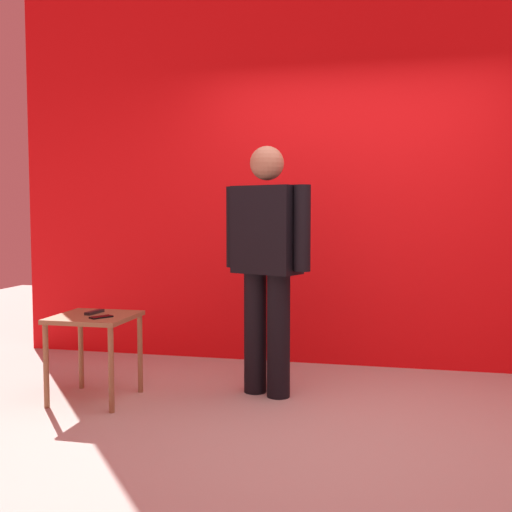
% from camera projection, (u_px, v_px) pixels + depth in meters
% --- Properties ---
extents(ground_plane, '(12.00, 12.00, 0.00)m').
position_uv_depth(ground_plane, '(335.00, 430.00, 3.61)').
color(ground_plane, '#B7B2A8').
extents(back_wall_red, '(5.94, 0.12, 3.39)m').
position_uv_depth(back_wall_red, '(355.00, 161.00, 5.08)').
color(back_wall_red, red).
rests_on(back_wall_red, ground_plane).
extents(standing_person, '(0.67, 0.39, 1.73)m').
position_uv_depth(standing_person, '(267.00, 257.00, 4.26)').
color(standing_person, black).
rests_on(standing_person, ground_plane).
extents(side_table, '(0.52, 0.52, 0.58)m').
position_uv_depth(side_table, '(94.00, 328.00, 4.17)').
color(side_table, olive).
rests_on(side_table, ground_plane).
extents(cell_phone, '(0.14, 0.16, 0.01)m').
position_uv_depth(cell_phone, '(101.00, 317.00, 4.06)').
color(cell_phone, black).
rests_on(cell_phone, side_table).
extents(tv_remote, '(0.07, 0.17, 0.02)m').
position_uv_depth(tv_remote, '(94.00, 312.00, 4.22)').
color(tv_remote, black).
rests_on(tv_remote, side_table).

